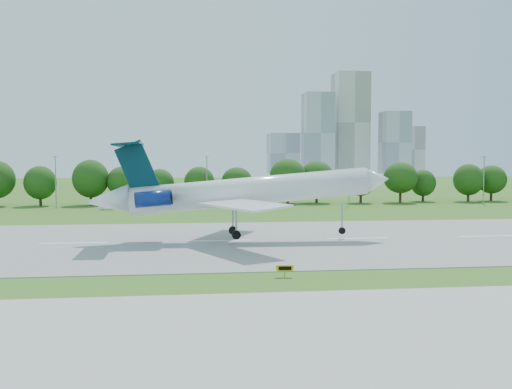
% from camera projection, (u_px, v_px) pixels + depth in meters
% --- Properties ---
extents(ground, '(600.00, 600.00, 0.00)m').
position_uv_depth(ground, '(430.00, 274.00, 57.60)').
color(ground, '#356219').
rests_on(ground, ground).
extents(runway, '(400.00, 45.00, 0.08)m').
position_uv_depth(runway, '(358.00, 239.00, 82.38)').
color(runway, gray).
rests_on(runway, ground).
extents(tree_line, '(288.40, 8.40, 10.40)m').
position_uv_depth(tree_line, '(283.00, 179.00, 148.41)').
color(tree_line, '#382314').
rests_on(tree_line, ground).
extents(light_poles, '(175.90, 0.25, 12.19)m').
position_uv_depth(light_poles, '(279.00, 180.00, 138.20)').
color(light_poles, gray).
rests_on(light_poles, ground).
extents(skyline, '(127.00, 52.00, 80.00)m').
position_uv_depth(skyline, '(346.00, 135.00, 454.51)').
color(skyline, '#B2B2B7').
rests_on(skyline, ground).
extents(airliner, '(42.71, 31.08, 13.64)m').
position_uv_depth(airliner, '(235.00, 191.00, 79.84)').
color(airliner, white).
rests_on(airliner, ground).
extents(taxi_sign_left, '(1.71, 0.39, 1.19)m').
position_uv_depth(taxi_sign_left, '(285.00, 268.00, 55.78)').
color(taxi_sign_left, gray).
rests_on(taxi_sign_left, ground).
extents(service_vehicle_a, '(3.55, 1.75, 1.12)m').
position_uv_depth(service_vehicle_a, '(106.00, 207.00, 129.10)').
color(service_vehicle_a, white).
rests_on(service_vehicle_a, ground).
extents(service_vehicle_b, '(3.97, 2.38, 1.27)m').
position_uv_depth(service_vehicle_b, '(155.00, 207.00, 128.88)').
color(service_vehicle_b, silver).
rests_on(service_vehicle_b, ground).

